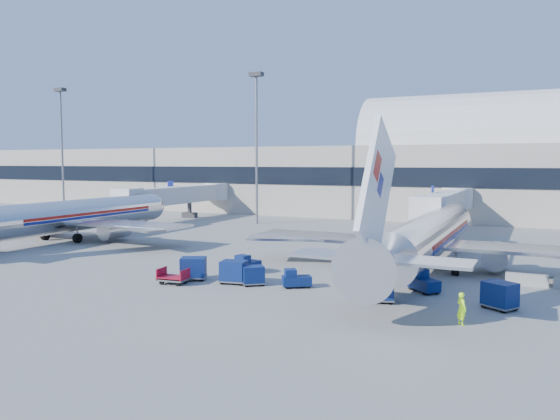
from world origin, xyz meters
The scene contains 19 objects.
ground centered at (0.00, 0.00, 0.00)m, with size 260.00×260.00×0.00m, color gray.
terminal centered at (-13.60, 55.96, 7.52)m, with size 170.00×28.15×21.00m.
airliner_main centered at (10.00, 4.51, 2.93)m, with size 32.00×37.26×12.07m.
airliner_mid centered at (-32.00, 4.51, 2.93)m, with size 32.00×37.26×12.07m.
jetbridge_near centered at (7.60, 30.81, 3.93)m, with size 4.40×27.50×6.25m.
jetbridge_mid centered at (-34.40, 30.81, 3.93)m, with size 4.40×27.50×6.25m.
mast_far_west centered at (-60.00, 30.00, 14.79)m, with size 2.00×1.20×22.60m.
mast_west centered at (-20.00, 30.00, 14.79)m, with size 2.00×1.20×22.60m.
barrier_near centered at (18.00, 2.00, 0.45)m, with size 3.00×0.55×0.90m, color #9E9E96.
tug_lead centered at (2.44, -6.15, 0.64)m, with size 2.38×2.07×1.40m.
tug_right centered at (11.28, -3.34, 0.72)m, with size 2.60×2.53×1.58m.
tug_left centered at (-3.47, -3.07, 0.72)m, with size 1.72×2.63×1.58m.
cart_train_a centered at (-0.74, -6.85, 0.79)m, with size 2.10×2.03×1.47m.
cart_train_b centered at (-2.37, -6.97, 0.94)m, with size 2.24×1.86×1.76m.
cart_train_c centered at (-5.95, -7.20, 0.96)m, with size 2.50×2.27×1.79m.
cart_solo_near centered at (9.23, -7.63, 0.90)m, with size 2.27×1.98×1.68m.
cart_solo_far centered at (16.60, -6.06, 0.93)m, with size 2.48×2.34×1.75m.
cart_open_red centered at (-6.50, -9.06, 0.42)m, with size 2.30×1.73×0.58m.
ramp_worker centered at (14.84, -10.60, 0.95)m, with size 0.69×0.45×1.90m, color #AFFF1A.
Camera 1 is at (18.65, -42.74, 9.33)m, focal length 35.00 mm.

